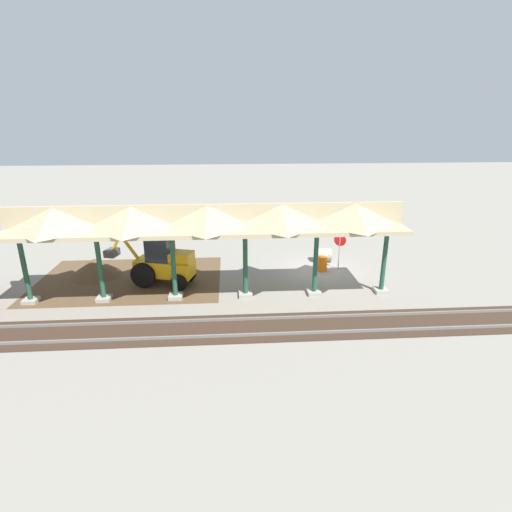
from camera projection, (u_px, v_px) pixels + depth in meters
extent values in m
plane|color=gray|center=(321.00, 270.00, 24.50)|extent=(120.00, 120.00, 0.00)
cube|color=brown|center=(130.00, 279.00, 23.04)|extent=(10.32, 7.00, 0.01)
cube|color=#9E998E|center=(381.00, 291.00, 21.29)|extent=(0.70, 0.70, 0.20)
cylinder|color=#1E4C38|center=(384.00, 261.00, 20.74)|extent=(0.24, 0.24, 3.60)
cube|color=#9E998E|center=(314.00, 292.00, 21.06)|extent=(0.70, 0.70, 0.20)
cylinder|color=#1E4C38|center=(316.00, 262.00, 20.50)|extent=(0.24, 0.24, 3.60)
cube|color=#9E998E|center=(246.00, 294.00, 20.83)|extent=(0.70, 0.70, 0.20)
cylinder|color=#1E4C38|center=(245.00, 264.00, 20.27)|extent=(0.24, 0.24, 3.60)
cube|color=#9E998E|center=(176.00, 296.00, 20.59)|extent=(0.70, 0.70, 0.20)
cylinder|color=#1E4C38|center=(173.00, 266.00, 20.04)|extent=(0.24, 0.24, 3.60)
cube|color=#9E998E|center=(104.00, 298.00, 20.36)|extent=(0.70, 0.70, 0.20)
cylinder|color=#1E4C38|center=(100.00, 267.00, 19.80)|extent=(0.24, 0.24, 3.60)
cube|color=#9E998E|center=(31.00, 300.00, 20.13)|extent=(0.70, 0.70, 0.20)
cylinder|color=#1E4C38|center=(25.00, 269.00, 19.57)|extent=(0.24, 0.24, 3.60)
cube|color=tan|center=(208.00, 228.00, 19.53)|extent=(19.29, 3.20, 0.20)
cube|color=tan|center=(208.00, 215.00, 19.32)|extent=(19.29, 0.20, 1.10)
pyramid|color=tan|center=(354.00, 213.00, 19.79)|extent=(3.26, 3.20, 1.10)
pyramid|color=tan|center=(282.00, 214.00, 19.55)|extent=(3.26, 3.20, 1.10)
pyramid|color=tan|center=(208.00, 215.00, 19.32)|extent=(3.26, 3.20, 1.10)
pyramid|color=tan|center=(132.00, 217.00, 19.09)|extent=(3.26, 3.20, 1.10)
pyramid|color=tan|center=(54.00, 218.00, 18.85)|extent=(3.26, 3.20, 1.10)
cube|color=slate|center=(350.00, 316.00, 18.63)|extent=(60.00, 0.08, 0.15)
cube|color=slate|center=(360.00, 331.00, 17.28)|extent=(60.00, 0.08, 0.15)
cube|color=#38281E|center=(355.00, 324.00, 17.97)|extent=(60.00, 2.58, 0.03)
cylinder|color=gray|center=(339.00, 253.00, 24.28)|extent=(0.06, 0.06, 2.06)
cylinder|color=red|center=(340.00, 240.00, 24.01)|extent=(0.63, 0.47, 0.76)
cube|color=orange|center=(165.00, 267.00, 22.13)|extent=(3.43, 2.12, 0.90)
cube|color=#1E262D|center=(160.00, 248.00, 21.79)|extent=(1.57, 1.48, 1.40)
cube|color=orange|center=(181.00, 257.00, 21.70)|extent=(1.41, 1.36, 0.50)
cylinder|color=black|center=(155.00, 266.00, 23.06)|extent=(1.43, 0.67, 1.40)
cylinder|color=black|center=(143.00, 275.00, 21.74)|extent=(1.43, 0.67, 1.40)
cylinder|color=black|center=(188.00, 273.00, 22.69)|extent=(0.95, 0.53, 0.90)
cylinder|color=black|center=(179.00, 282.00, 21.48)|extent=(0.95, 0.53, 0.90)
cylinder|color=orange|center=(129.00, 246.00, 22.17)|extent=(1.07, 0.46, 1.41)
cylinder|color=orange|center=(116.00, 244.00, 22.29)|extent=(0.80, 0.37, 1.19)
cube|color=#47474C|center=(112.00, 253.00, 22.53)|extent=(0.80, 0.93, 0.40)
cone|color=brown|center=(96.00, 275.00, 23.64)|extent=(6.06, 6.06, 2.07)
cylinder|color=#9E9384|center=(323.00, 255.00, 25.84)|extent=(1.19, 1.00, 0.85)
cylinder|color=black|center=(314.00, 255.00, 25.88)|extent=(0.10, 0.55, 0.55)
cylinder|color=orange|center=(322.00, 264.00, 24.21)|extent=(0.56, 0.56, 0.90)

